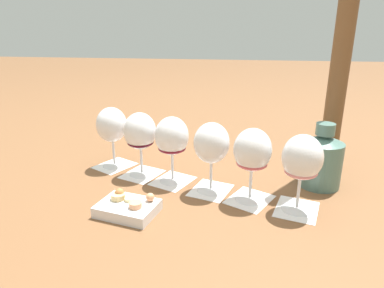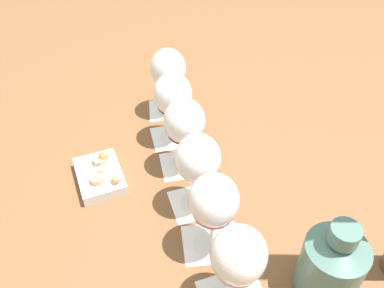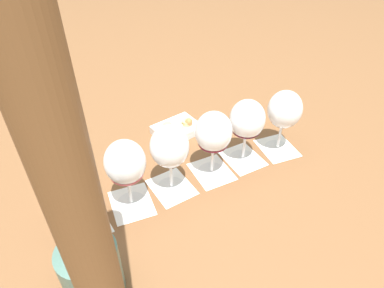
% 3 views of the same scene
% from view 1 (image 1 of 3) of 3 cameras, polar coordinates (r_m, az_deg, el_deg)
% --- Properties ---
extents(ground_plane, '(8.00, 8.00, 0.00)m').
position_cam_1_polar(ground_plane, '(0.99, -0.05, -6.89)').
color(ground_plane, brown).
extents(tasting_card_0, '(0.13, 0.14, 0.00)m').
position_cam_1_polar(tasting_card_0, '(0.91, 17.04, -10.34)').
color(tasting_card_0, white).
rests_on(tasting_card_0, ground_plane).
extents(tasting_card_1, '(0.14, 0.15, 0.00)m').
position_cam_1_polar(tasting_card_1, '(0.93, 9.57, -9.07)').
color(tasting_card_1, white).
rests_on(tasting_card_1, ground_plane).
extents(tasting_card_2, '(0.13, 0.14, 0.00)m').
position_cam_1_polar(tasting_card_2, '(0.96, 3.12, -7.67)').
color(tasting_card_2, white).
rests_on(tasting_card_2, ground_plane).
extents(tasting_card_3, '(0.14, 0.15, 0.00)m').
position_cam_1_polar(tasting_card_3, '(1.02, -3.24, -6.13)').
color(tasting_card_3, white).
rests_on(tasting_card_3, ground_plane).
extents(tasting_card_4, '(0.13, 0.15, 0.00)m').
position_cam_1_polar(tasting_card_4, '(1.07, -8.32, -4.97)').
color(tasting_card_4, white).
rests_on(tasting_card_4, ground_plane).
extents(tasting_card_5, '(0.14, 0.15, 0.00)m').
position_cam_1_polar(tasting_card_5, '(1.15, -12.75, -3.51)').
color(tasting_card_5, white).
rests_on(tasting_card_5, ground_plane).
extents(wine_glass_0, '(0.10, 0.10, 0.19)m').
position_cam_1_polar(wine_glass_0, '(0.85, 17.87, -2.63)').
color(wine_glass_0, white).
rests_on(wine_glass_0, tasting_card_0).
extents(wine_glass_1, '(0.10, 0.10, 0.19)m').
position_cam_1_polar(wine_glass_1, '(0.87, 10.03, -1.47)').
color(wine_glass_1, white).
rests_on(wine_glass_1, tasting_card_1).
extents(wine_glass_2, '(0.10, 0.10, 0.19)m').
position_cam_1_polar(wine_glass_2, '(0.91, 3.27, -0.33)').
color(wine_glass_2, white).
rests_on(wine_glass_2, tasting_card_2).
extents(wine_glass_3, '(0.10, 0.10, 0.19)m').
position_cam_1_polar(wine_glass_3, '(0.97, -3.38, 0.88)').
color(wine_glass_3, white).
rests_on(wine_glass_3, tasting_card_3).
extents(wine_glass_4, '(0.10, 0.10, 0.19)m').
position_cam_1_polar(wine_glass_4, '(1.03, -8.66, 1.70)').
color(wine_glass_4, white).
rests_on(wine_glass_4, tasting_card_4).
extents(wine_glass_5, '(0.10, 0.10, 0.19)m').
position_cam_1_polar(wine_glass_5, '(1.11, -13.23, 2.71)').
color(wine_glass_5, white).
rests_on(wine_glass_5, tasting_card_5).
extents(ceramic_vase, '(0.11, 0.11, 0.18)m').
position_cam_1_polar(ceramic_vase, '(1.03, 20.78, -2.40)').
color(ceramic_vase, '#4C7066').
rests_on(ceramic_vase, ground_plane).
extents(snack_dish, '(0.16, 0.13, 0.05)m').
position_cam_1_polar(snack_dish, '(0.86, -10.67, -10.28)').
color(snack_dish, silver).
rests_on(snack_dish, ground_plane).
extents(umbrella_pole, '(0.06, 0.06, 0.89)m').
position_cam_1_polar(umbrella_pole, '(1.12, 24.32, 18.19)').
color(umbrella_pole, brown).
rests_on(umbrella_pole, ground_plane).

